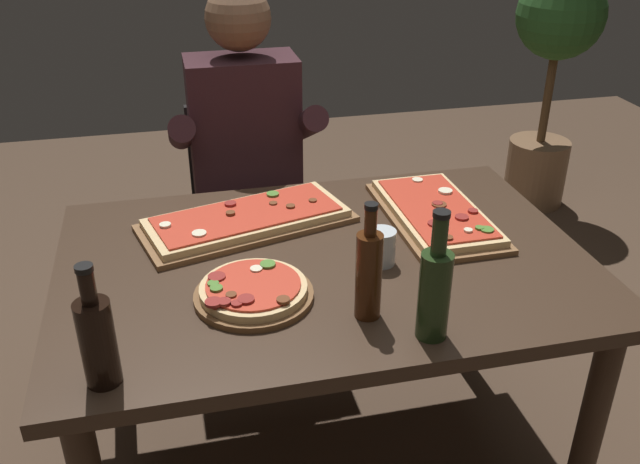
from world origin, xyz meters
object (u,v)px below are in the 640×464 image
(dining_table, at_px, (324,287))
(oil_bottle_amber, at_px, (97,339))
(seated_diner, at_px, (247,158))
(pizza_round_far, at_px, (253,291))
(pizza_rectangular_front, at_px, (247,220))
(pizza_rectangular_left, at_px, (435,213))
(wine_bottle_dark, at_px, (435,290))
(tumbler_near_camera, at_px, (381,249))
(vinegar_bottle_green, at_px, (369,272))
(potted_plant_corner, at_px, (552,67))
(diner_chair, at_px, (246,208))

(dining_table, distance_m, oil_bottle_amber, 0.70)
(seated_diner, bearing_deg, pizza_round_far, -96.69)
(pizza_rectangular_front, bearing_deg, pizza_round_far, -95.37)
(pizza_rectangular_left, xyz_separation_m, oil_bottle_amber, (-0.92, -0.53, 0.09))
(wine_bottle_dark, distance_m, tumbler_near_camera, 0.33)
(wine_bottle_dark, bearing_deg, seated_diner, 103.04)
(pizza_rectangular_left, relative_size, vinegar_bottle_green, 1.78)
(pizza_rectangular_left, height_order, potted_plant_corner, potted_plant_corner)
(diner_chair, distance_m, potted_plant_corner, 1.83)
(seated_diner, bearing_deg, vinegar_bottle_green, -81.96)
(tumbler_near_camera, bearing_deg, pizza_rectangular_left, 41.50)
(pizza_rectangular_front, distance_m, pizza_rectangular_left, 0.55)
(dining_table, distance_m, pizza_rectangular_front, 0.31)
(pizza_rectangular_left, distance_m, diner_chair, 0.90)
(pizza_rectangular_left, xyz_separation_m, pizza_round_far, (-0.58, -0.30, 0.00))
(dining_table, bearing_deg, tumbler_near_camera, -24.42)
(wine_bottle_dark, relative_size, tumbler_near_camera, 3.22)
(dining_table, bearing_deg, wine_bottle_dark, -68.51)
(dining_table, xyz_separation_m, potted_plant_corner, (1.56, 1.57, 0.11))
(vinegar_bottle_green, height_order, potted_plant_corner, potted_plant_corner)
(diner_chair, bearing_deg, dining_table, -82.83)
(wine_bottle_dark, distance_m, vinegar_bottle_green, 0.16)
(dining_table, distance_m, potted_plant_corner, 2.22)
(dining_table, height_order, diner_chair, diner_chair)
(pizza_rectangular_front, bearing_deg, potted_plant_corner, 37.68)
(tumbler_near_camera, distance_m, potted_plant_corner, 2.17)
(pizza_rectangular_left, distance_m, potted_plant_corner, 1.86)
(pizza_rectangular_front, relative_size, pizza_rectangular_left, 1.27)
(pizza_round_far, xyz_separation_m, vinegar_bottle_green, (0.25, -0.13, 0.10))
(wine_bottle_dark, distance_m, potted_plant_corner, 2.41)
(pizza_rectangular_front, bearing_deg, vinegar_bottle_green, -67.25)
(pizza_round_far, relative_size, seated_diner, 0.22)
(dining_table, relative_size, seated_diner, 1.05)
(dining_table, distance_m, tumbler_near_camera, 0.20)
(tumbler_near_camera, height_order, diner_chair, diner_chair)
(pizza_rectangular_left, bearing_deg, diner_chair, 123.80)
(pizza_rectangular_left, height_order, vinegar_bottle_green, vinegar_bottle_green)
(pizza_rectangular_front, height_order, potted_plant_corner, potted_plant_corner)
(pizza_rectangular_left, bearing_deg, vinegar_bottle_green, -128.28)
(vinegar_bottle_green, bearing_deg, pizza_rectangular_front, 112.75)
(vinegar_bottle_green, bearing_deg, oil_bottle_amber, -170.07)
(dining_table, height_order, tumbler_near_camera, tumbler_near_camera)
(pizza_rectangular_front, height_order, oil_bottle_amber, oil_bottle_amber)
(dining_table, distance_m, pizza_rectangular_left, 0.41)
(dining_table, relative_size, oil_bottle_amber, 5.11)
(wine_bottle_dark, height_order, diner_chair, wine_bottle_dark)
(diner_chair, bearing_deg, pizza_round_far, -95.90)
(pizza_rectangular_left, relative_size, potted_plant_corner, 0.42)
(diner_chair, bearing_deg, pizza_rectangular_front, -96.22)
(oil_bottle_amber, bearing_deg, pizza_rectangular_front, 58.54)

